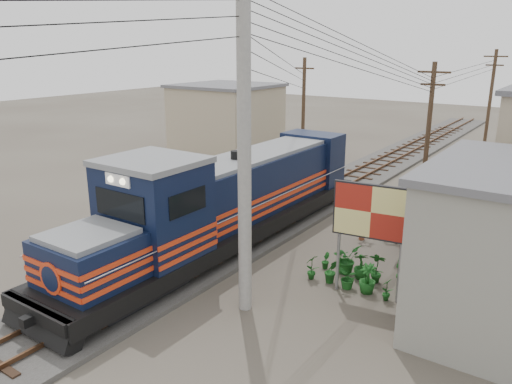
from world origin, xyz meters
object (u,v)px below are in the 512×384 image
Objects in this scene: locomotive at (226,203)px; vendor at (402,224)px; billboard at (371,215)px; market_umbrella at (420,198)px.

locomotive is 7.10m from vendor.
billboard is at bearing -6.74° from locomotive.
vendor is (-0.56, 4.88, -1.90)m from billboard.
market_umbrella reaches higher than vendor.
locomotive is 4.52× the size of billboard.
vendor is at bearing 133.30° from market_umbrella.
market_umbrella is at bearing 25.93° from locomotive.
locomotive is at bearing 15.94° from vendor.
locomotive reaches higher than market_umbrella.
market_umbrella is at bearing 77.71° from billboard.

